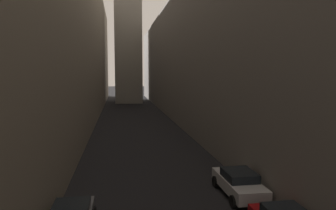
# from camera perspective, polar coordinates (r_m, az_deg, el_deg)

# --- Properties ---
(ground_plane) EXTENTS (264.00, 264.00, 0.00)m
(ground_plane) POSITION_cam_1_polar(r_m,az_deg,el_deg) (43.25, -5.71, -3.60)
(ground_plane) COLOR black
(building_block_left) EXTENTS (13.81, 108.00, 23.20)m
(building_block_left) POSITION_cam_1_polar(r_m,az_deg,el_deg) (45.99, -21.94, 11.07)
(building_block_left) COLOR #756B5B
(building_block_left) RESTS_ON ground
(building_block_right) EXTENTS (15.79, 108.00, 18.26)m
(building_block_right) POSITION_cam_1_polar(r_m,az_deg,el_deg) (47.34, 10.62, 8.23)
(building_block_right) COLOR slate
(building_block_right) RESTS_ON ground
(parked_car_right_far) EXTENTS (2.00, 4.58, 1.48)m
(parked_car_right_far) POSITION_cam_1_polar(r_m,az_deg,el_deg) (18.98, 12.65, -13.50)
(parked_car_right_far) COLOR #B7B7BC
(parked_car_right_far) RESTS_ON ground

